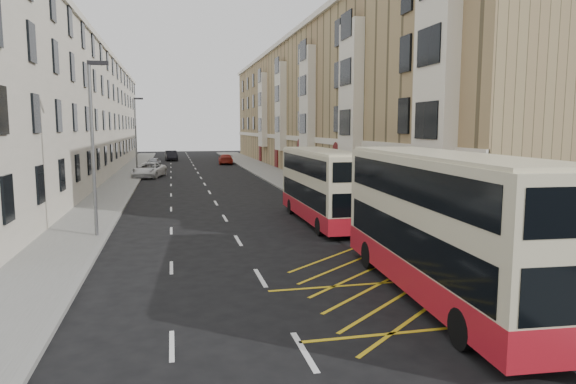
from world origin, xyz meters
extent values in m
plane|color=black|center=(0.00, 0.00, 0.00)|extent=(200.00, 200.00, 0.00)
cube|color=slate|center=(8.00, 30.00, 0.07)|extent=(4.00, 120.00, 0.15)
cube|color=slate|center=(-7.50, 30.00, 0.07)|extent=(3.00, 120.00, 0.15)
cube|color=gray|center=(6.00, 30.00, 0.07)|extent=(0.25, 120.00, 0.15)
cube|color=gray|center=(-6.00, 30.00, 0.07)|extent=(0.25, 120.00, 0.15)
cube|color=#9C875A|center=(15.00, 45.50, 7.50)|extent=(10.00, 79.00, 15.00)
cube|color=silver|center=(9.97, 45.50, 4.00)|extent=(0.18, 79.00, 0.50)
cube|color=silver|center=(9.90, 45.50, 15.00)|extent=(0.40, 79.00, 0.50)
cube|color=silver|center=(9.65, 10.00, 7.50)|extent=(0.80, 3.20, 10.00)
cube|color=silver|center=(9.65, 22.00, 7.50)|extent=(0.80, 3.20, 10.00)
cube|color=silver|center=(9.65, 34.00, 7.50)|extent=(0.80, 3.20, 10.00)
cube|color=silver|center=(9.65, 46.00, 7.50)|extent=(0.80, 3.20, 10.00)
cube|color=silver|center=(9.65, 58.00, 7.50)|extent=(0.80, 3.20, 10.00)
cube|color=#590F0F|center=(9.95, 14.00, 1.70)|extent=(0.20, 1.60, 3.00)
cube|color=#590F0F|center=(9.95, 26.00, 1.70)|extent=(0.20, 1.60, 3.00)
cube|color=#590F0F|center=(9.95, 38.00, 1.70)|extent=(0.20, 1.60, 3.00)
cube|color=#590F0F|center=(9.95, 50.00, 1.70)|extent=(0.20, 1.60, 3.00)
cube|color=#590F0F|center=(9.95, 62.00, 1.70)|extent=(0.20, 1.60, 3.00)
cube|color=beige|center=(-13.50, 45.50, 6.50)|extent=(9.00, 79.00, 13.00)
cube|color=silver|center=(-8.97, 45.50, 13.00)|extent=(0.30, 79.00, 0.50)
cube|color=black|center=(7.56, 1.90, 1.45)|extent=(0.08, 0.08, 2.60)
cube|color=black|center=(8.84, 1.90, 1.45)|extent=(0.08, 0.08, 2.60)
cube|color=black|center=(8.20, 0.00, 2.80)|extent=(1.65, 4.25, 0.10)
cube|color=gray|center=(8.87, 0.00, 1.58)|extent=(0.04, 3.60, 1.95)
cube|color=black|center=(8.45, 0.60, 0.60)|extent=(0.35, 1.60, 0.06)
cylinder|color=red|center=(6.25, 2.50, 0.65)|extent=(0.06, 0.06, 1.00)
cylinder|color=red|center=(6.25, 5.75, 0.65)|extent=(0.06, 0.06, 1.00)
cylinder|color=red|center=(6.25, 9.00, 0.65)|extent=(0.06, 0.06, 1.00)
cube|color=red|center=(6.25, 5.75, 1.13)|extent=(0.05, 6.50, 0.06)
cube|color=red|center=(6.25, 5.75, 0.70)|extent=(0.05, 6.50, 0.06)
cylinder|color=slate|center=(-6.40, 12.00, 4.15)|extent=(0.16, 0.16, 8.00)
cube|color=black|center=(-6.00, 12.00, 8.05)|extent=(0.90, 0.18, 0.18)
cylinder|color=slate|center=(-6.40, 42.00, 4.15)|extent=(0.16, 0.16, 8.00)
cube|color=black|center=(-6.00, 42.00, 8.05)|extent=(0.90, 0.18, 0.18)
cube|color=beige|center=(5.00, 0.73, 2.33)|extent=(3.23, 11.16, 3.95)
cube|color=#AC1521|center=(5.00, 0.73, 0.80)|extent=(3.26, 11.19, 0.90)
cube|color=black|center=(5.00, 0.73, 1.85)|extent=(3.21, 10.28, 1.10)
cube|color=black|center=(5.00, 0.73, 3.55)|extent=(3.21, 10.28, 1.00)
cube|color=beige|center=(5.00, 0.73, 4.35)|extent=(3.10, 10.71, 0.12)
cube|color=black|center=(5.37, 6.21, 1.90)|extent=(2.13, 0.22, 1.30)
cube|color=black|center=(5.37, 6.21, 3.95)|extent=(1.75, 0.20, 0.45)
cube|color=black|center=(4.63, -4.74, 1.90)|extent=(2.13, 0.22, 1.20)
cylinder|color=black|center=(4.11, 4.32, 0.50)|extent=(0.35, 1.02, 1.00)
cylinder|color=black|center=(6.36, 4.17, 0.50)|extent=(0.35, 1.02, 1.00)
cylinder|color=black|center=(3.64, -2.71, 0.50)|extent=(0.35, 1.02, 1.00)
cylinder|color=black|center=(5.89, -2.86, 0.50)|extent=(0.35, 1.02, 1.00)
cube|color=beige|center=(5.00, 13.37, 2.09)|extent=(2.34, 9.91, 3.55)
cube|color=#AC1521|center=(5.00, 13.37, 0.72)|extent=(2.37, 9.94, 0.81)
cube|color=black|center=(5.00, 13.37, 1.66)|extent=(2.37, 9.12, 0.99)
cube|color=black|center=(5.00, 13.37, 3.19)|extent=(2.37, 9.12, 0.90)
cube|color=beige|center=(5.00, 13.37, 3.90)|extent=(2.25, 9.51, 0.11)
cube|color=black|center=(5.05, 18.30, 1.71)|extent=(1.91, 0.09, 1.17)
cube|color=black|center=(5.05, 18.30, 3.55)|extent=(1.57, 0.09, 0.40)
cube|color=black|center=(4.95, 8.45, 1.71)|extent=(1.91, 0.09, 1.08)
cylinder|color=black|center=(4.01, 16.55, 0.45)|extent=(0.26, 0.90, 0.90)
cylinder|color=black|center=(6.05, 16.53, 0.45)|extent=(0.26, 0.90, 0.90)
cylinder|color=black|center=(3.95, 10.22, 0.45)|extent=(0.26, 0.90, 0.90)
cylinder|color=black|center=(5.99, 10.20, 0.45)|extent=(0.26, 0.90, 0.90)
imported|color=black|center=(8.34, 1.50, 0.92)|extent=(0.67, 0.59, 1.54)
imported|color=black|center=(9.65, 1.67, 1.10)|extent=(1.16, 1.07, 1.90)
imported|color=black|center=(6.35, 5.88, 1.11)|extent=(1.13, 0.48, 1.92)
imported|color=white|center=(-5.20, 41.63, 0.77)|extent=(3.80, 5.97, 1.53)
imported|color=#A1A4A8|center=(-5.20, 55.24, 0.64)|extent=(2.08, 3.93, 1.27)
imported|color=black|center=(-2.93, 68.64, 0.77)|extent=(2.04, 4.81, 1.54)
imported|color=#AB281B|center=(4.54, 59.28, 0.70)|extent=(2.31, 4.95, 1.40)
camera|label=1|loc=(-2.88, -12.98, 5.18)|focal=32.00mm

